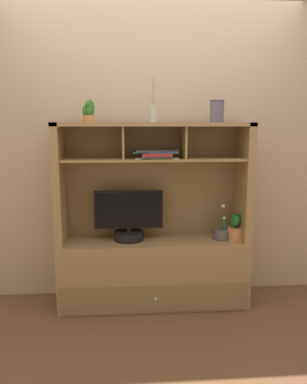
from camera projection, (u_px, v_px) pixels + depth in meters
floor_plane at (154, 303)px, 3.13m from camera, size 6.00×6.00×0.02m
back_wall at (151, 136)px, 3.12m from camera, size 6.00×0.02×2.80m
media_console at (153, 250)px, 3.06m from camera, size 1.55×0.45×1.51m
tv_monitor at (129, 221)px, 3.00m from camera, size 0.56×0.25×0.41m
potted_orchid at (222, 234)px, 3.04m from camera, size 0.15×0.15×0.29m
potted_fern at (236, 229)px, 3.02m from camera, size 0.17×0.17×0.24m
magazine_stack_left at (156, 154)px, 2.86m from camera, size 0.36×0.23×0.07m
diffuser_bottle at (153, 113)px, 2.87m from camera, size 0.06×0.06×0.34m
potted_succulent at (88, 112)px, 2.83m from camera, size 0.10×0.10×0.18m
ceramic_vase at (217, 111)px, 2.89m from camera, size 0.12×0.12×0.18m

